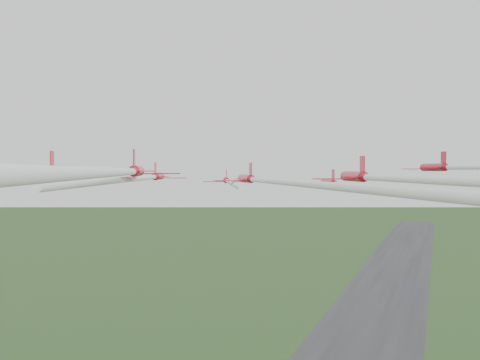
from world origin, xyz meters
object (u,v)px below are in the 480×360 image
(jet_lead, at_px, (229,182))
(jet_row4_right, at_px, (386,178))
(jet_row3_right, at_px, (466,167))
(jet_row3_left, at_px, (25,171))
(jet_row4_left, at_px, (120,172))
(jet_row2_right, at_px, (352,186))
(jet_row2_left, at_px, (141,178))
(jet_row3_mid, at_px, (276,181))

(jet_lead, height_order, jet_row4_right, jet_row4_right)
(jet_row4_right, bearing_deg, jet_lead, 105.12)
(jet_row3_right, bearing_deg, jet_row3_left, -172.09)
(jet_row3_left, xyz_separation_m, jet_row4_left, (16.64, -12.07, -0.07))
(jet_row4_right, bearing_deg, jet_row2_right, 83.17)
(jet_row4_left, bearing_deg, jet_row3_right, 31.50)
(jet_row2_left, relative_size, jet_row4_right, 1.27)
(jet_row3_mid, relative_size, jet_row4_left, 0.97)
(jet_row3_left, distance_m, jet_row3_right, 48.54)
(jet_lead, bearing_deg, jet_row2_right, -47.67)
(jet_lead, distance_m, jet_row4_right, 46.86)
(jet_row2_left, distance_m, jet_row2_right, 27.74)
(jet_row2_right, bearing_deg, jet_row3_left, -153.24)
(jet_row3_left, bearing_deg, jet_row4_left, -57.25)
(jet_row4_left, bearing_deg, jet_row3_mid, 45.76)
(jet_lead, bearing_deg, jet_row3_right, -47.86)
(jet_row2_right, height_order, jet_row3_mid, jet_row3_mid)
(jet_row3_mid, bearing_deg, jet_row2_right, 54.55)
(jet_lead, height_order, jet_row2_right, jet_lead)
(jet_row4_left, bearing_deg, jet_row4_right, 17.86)
(jet_row3_left, relative_size, jet_row4_right, 1.25)
(jet_row3_right, bearing_deg, jet_row4_right, -131.31)
(jet_lead, height_order, jet_row4_left, jet_row4_left)
(jet_row2_left, xyz_separation_m, jet_row3_left, (-5.34, -15.82, 0.90))
(jet_lead, distance_m, jet_row2_left, 25.92)
(jet_row3_left, height_order, jet_row3_mid, jet_row3_left)
(jet_row3_left, height_order, jet_row4_left, jet_row3_left)
(jet_lead, relative_size, jet_row4_left, 0.85)
(jet_row3_right, height_order, jet_row4_right, jet_row3_right)
(jet_lead, bearing_deg, jet_row3_mid, -84.99)
(jet_row3_mid, distance_m, jet_row3_right, 24.89)
(jet_lead, xyz_separation_m, jet_row4_right, (27.02, -38.27, 1.11))
(jet_lead, distance_m, jet_row3_mid, 38.73)
(jet_row2_left, xyz_separation_m, jet_row3_mid, (18.94, -9.49, -0.16))
(jet_row3_mid, bearing_deg, jet_row4_right, -40.26)
(jet_row3_right, relative_size, jet_row4_left, 0.69)
(jet_lead, xyz_separation_m, jet_row4_left, (8.41, -53.64, 1.69))
(jet_lead, height_order, jet_row3_left, jet_row3_left)
(jet_row4_left, bearing_deg, jet_row2_left, 90.37)
(jet_row3_left, bearing_deg, jet_row2_right, 25.36)
(jet_lead, relative_size, jet_row3_mid, 0.88)
(jet_row2_left, height_order, jet_row3_left, jet_row3_left)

